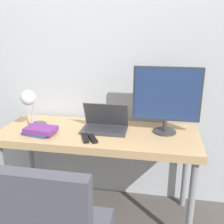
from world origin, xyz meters
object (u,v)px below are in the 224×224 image
at_px(laptop, 105,125).
at_px(book_stack, 40,130).
at_px(monitor, 167,97).
at_px(desk_lamp, 30,103).

relative_size(laptop, book_stack, 1.34).
height_order(monitor, desk_lamp, monitor).
bearing_deg(laptop, book_stack, -161.03).
xyz_separation_m(laptop, monitor, (0.47, 0.04, 0.24)).
bearing_deg(laptop, monitor, 4.90).
bearing_deg(book_stack, monitor, 12.15).
distance_m(laptop, monitor, 0.53).
bearing_deg(book_stack, desk_lamp, 147.03).
relative_size(laptop, desk_lamp, 1.06).
height_order(desk_lamp, book_stack, desk_lamp).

